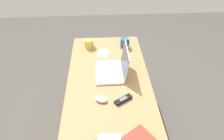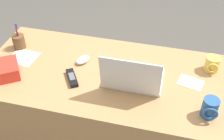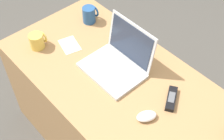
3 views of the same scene
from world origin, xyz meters
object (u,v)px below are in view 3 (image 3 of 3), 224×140
at_px(laptop, 118,61).
at_px(coffee_mug_white, 89,14).
at_px(coffee_mug_tall, 37,41).
at_px(computer_mouse, 147,116).
at_px(cordless_phone, 171,99).

bearing_deg(laptop, coffee_mug_white, 161.52).
distance_m(coffee_mug_white, coffee_mug_tall, 0.37).
relative_size(computer_mouse, cordless_phone, 0.67).
relative_size(coffee_mug_white, coffee_mug_tall, 1.11).
bearing_deg(coffee_mug_white, cordless_phone, -6.82).
distance_m(computer_mouse, coffee_mug_white, 0.80).
height_order(coffee_mug_tall, cordless_phone, coffee_mug_tall).
xyz_separation_m(coffee_mug_tall, cordless_phone, (0.78, 0.28, -0.03)).
height_order(coffee_mug_white, coffee_mug_tall, coffee_mug_white).
height_order(computer_mouse, coffee_mug_tall, coffee_mug_tall).
relative_size(coffee_mug_white, cordless_phone, 0.71).
relative_size(laptop, coffee_mug_white, 3.13).
xyz_separation_m(laptop, coffee_mug_tall, (-0.43, -0.23, -0.00)).
xyz_separation_m(laptop, computer_mouse, (0.34, -0.12, -0.03)).
xyz_separation_m(laptop, cordless_phone, (0.34, 0.05, -0.04)).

